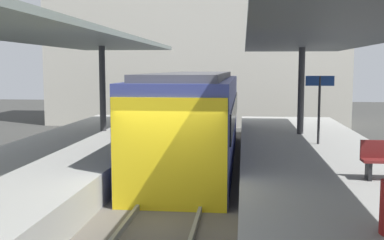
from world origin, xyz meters
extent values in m
plane|color=#383835|center=(0.00, 0.00, 0.00)|extent=(80.00, 80.00, 0.00)
cube|color=#9E9E99|center=(-3.80, 0.00, 0.50)|extent=(4.40, 28.00, 1.00)
cube|color=#9E9E99|center=(3.80, 0.00, 0.50)|extent=(4.40, 28.00, 1.00)
cube|color=#59544C|center=(0.00, 0.00, 0.10)|extent=(3.20, 28.00, 0.20)
cube|color=slate|center=(-0.72, 0.00, 0.27)|extent=(0.08, 28.00, 0.14)
cube|color=slate|center=(0.72, 0.00, 0.27)|extent=(0.08, 28.00, 0.14)
cube|color=#38428C|center=(0.00, 5.87, 1.65)|extent=(2.70, 11.38, 2.90)
cube|color=yellow|center=(0.00, 0.15, 1.50)|extent=(2.65, 0.08, 2.60)
cube|color=black|center=(-1.37, 5.87, 2.00)|extent=(0.04, 10.47, 0.76)
cube|color=black|center=(1.37, 5.87, 2.00)|extent=(0.04, 10.47, 0.76)
cube|color=#515156|center=(0.00, 5.87, 3.20)|extent=(2.16, 10.81, 0.20)
cylinder|color=#333335|center=(-3.80, 7.70, 2.65)|extent=(0.24, 0.24, 3.30)
cube|color=slate|center=(-3.80, 1.40, 4.38)|extent=(4.18, 21.00, 0.16)
cylinder|color=#333335|center=(3.80, 7.70, 2.61)|extent=(0.24, 0.24, 3.21)
cube|color=#3D4247|center=(3.80, 1.40, 4.29)|extent=(4.18, 21.00, 0.16)
cube|color=black|center=(4.42, 0.34, 1.20)|extent=(0.08, 0.32, 0.40)
cylinder|color=#262628|center=(4.10, 5.30, 2.10)|extent=(0.08, 0.08, 2.20)
cube|color=navy|center=(4.10, 5.30, 3.05)|extent=(0.90, 0.06, 0.32)
cube|color=beige|center=(-1.25, 20.00, 5.50)|extent=(18.00, 6.00, 11.00)
camera|label=1|loc=(1.66, -10.27, 3.45)|focal=44.31mm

